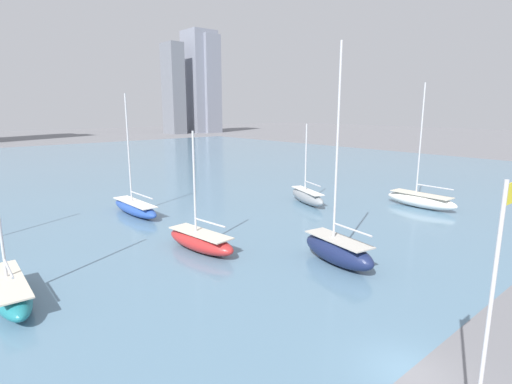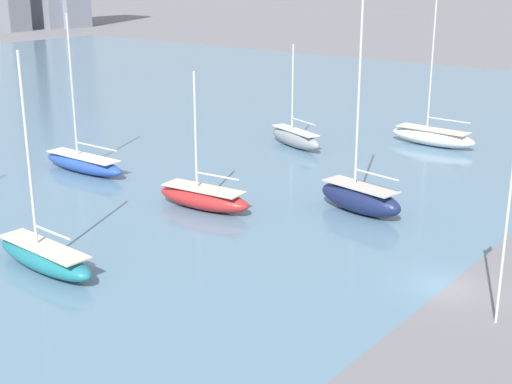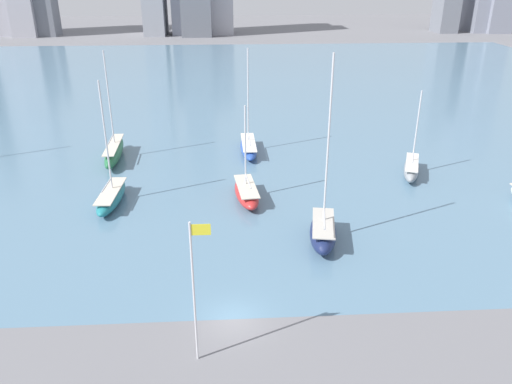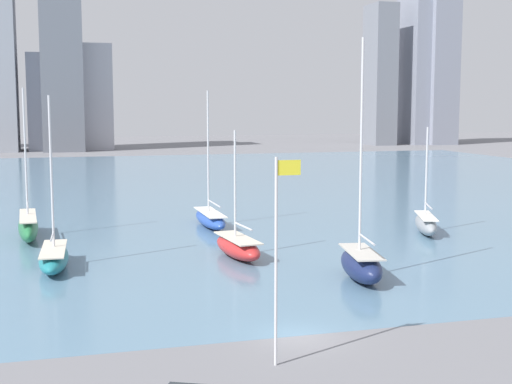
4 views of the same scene
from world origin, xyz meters
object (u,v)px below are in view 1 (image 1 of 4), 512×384
at_px(sailboat_gray, 307,196).
at_px(sailboat_navy, 338,249).
at_px(sailboat_red, 200,241).
at_px(sailboat_blue, 135,207).
at_px(sailboat_teal, 9,290).
at_px(flag_pole, 490,312).
at_px(sailboat_white, 421,200).

relative_size(sailboat_gray, sailboat_navy, 0.60).
xyz_separation_m(sailboat_gray, sailboat_red, (-19.98, -5.72, -0.06)).
bearing_deg(sailboat_blue, sailboat_teal, -135.41).
bearing_deg(sailboat_teal, flag_pole, -63.99).
relative_size(sailboat_navy, sailboat_teal, 1.30).
bearing_deg(sailboat_teal, sailboat_navy, -21.77).
bearing_deg(sailboat_navy, sailboat_blue, 112.59).
bearing_deg(sailboat_red, sailboat_blue, 80.59).
distance_m(sailboat_white, sailboat_red, 29.52).
bearing_deg(sailboat_blue, flag_pole, -97.86).
xyz_separation_m(sailboat_blue, sailboat_navy, (5.55, -24.61, 0.31)).
height_order(sailboat_blue, sailboat_navy, sailboat_navy).
relative_size(flag_pole, sailboat_navy, 0.59).
relative_size(sailboat_white, sailboat_navy, 0.90).
bearing_deg(sailboat_white, sailboat_navy, -165.65).
distance_m(flag_pole, sailboat_white, 38.43).
distance_m(sailboat_navy, sailboat_teal, 22.74).
xyz_separation_m(sailboat_blue, sailboat_gray, (19.05, -9.33, 0.10)).
xyz_separation_m(sailboat_navy, sailboat_teal, (-20.70, 9.41, -0.29)).
xyz_separation_m(sailboat_gray, sailboat_teal, (-34.21, -5.87, -0.07)).
height_order(flag_pole, sailboat_red, sailboat_red).
bearing_deg(sailboat_gray, sailboat_navy, -110.62).
height_order(sailboat_navy, sailboat_teal, sailboat_navy).
distance_m(sailboat_gray, sailboat_navy, 20.40).
relative_size(flag_pole, sailboat_teal, 0.76).
bearing_deg(sailboat_blue, sailboat_navy, -77.80).
relative_size(sailboat_blue, sailboat_navy, 0.81).
height_order(sailboat_white, sailboat_gray, sailboat_white).
distance_m(sailboat_white, sailboat_teal, 43.60).
bearing_deg(sailboat_red, sailboat_gray, 10.10).
xyz_separation_m(sailboat_white, sailboat_teal, (-43.35, 4.67, -0.07)).
height_order(flag_pole, sailboat_white, sailboat_white).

